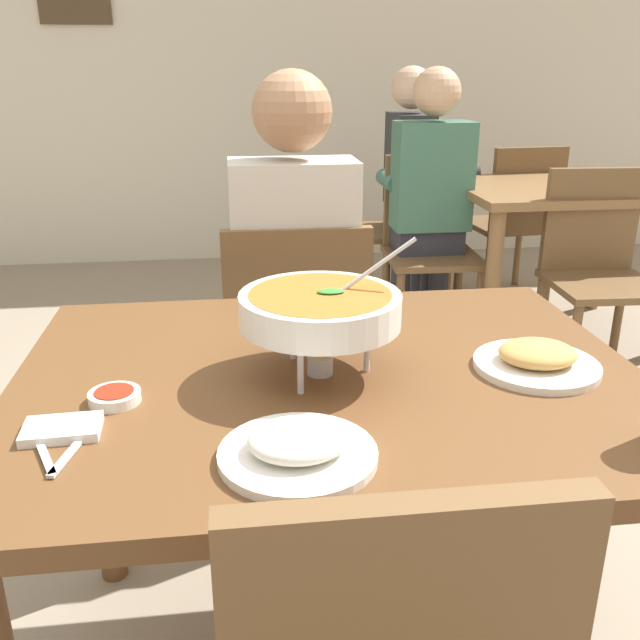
% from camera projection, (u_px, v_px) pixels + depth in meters
% --- Properties ---
extents(cafe_rear_partition, '(10.00, 0.10, 3.00)m').
position_uv_depth(cafe_rear_partition, '(251.00, 34.00, 4.54)').
color(cafe_rear_partition, beige).
rests_on(cafe_rear_partition, ground_plane).
extents(dining_table_main, '(1.19, 0.93, 0.77)m').
position_uv_depth(dining_table_main, '(330.00, 424.00, 1.36)').
color(dining_table_main, brown).
rests_on(dining_table_main, ground_plane).
extents(chair_diner_main, '(0.44, 0.44, 0.90)m').
position_uv_depth(chair_diner_main, '(295.00, 346.00, 2.11)').
color(chair_diner_main, brown).
rests_on(chair_diner_main, ground_plane).
extents(diner_main, '(0.40, 0.45, 1.31)m').
position_uv_depth(diner_main, '(293.00, 269.00, 2.06)').
color(diner_main, '#2D2D38').
rests_on(diner_main, ground_plane).
extents(curry_bowl, '(0.33, 0.30, 0.26)m').
position_uv_depth(curry_bowl, '(320.00, 310.00, 1.27)').
color(curry_bowl, silver).
rests_on(curry_bowl, dining_table_main).
extents(rice_plate, '(0.24, 0.24, 0.06)m').
position_uv_depth(rice_plate, '(298.00, 447.00, 1.02)').
color(rice_plate, white).
rests_on(rice_plate, dining_table_main).
extents(appetizer_plate, '(0.24, 0.24, 0.06)m').
position_uv_depth(appetizer_plate, '(537.00, 359.00, 1.33)').
color(appetizer_plate, white).
rests_on(appetizer_plate, dining_table_main).
extents(sauce_dish, '(0.09, 0.09, 0.02)m').
position_uv_depth(sauce_dish, '(115.00, 396.00, 1.20)').
color(sauce_dish, white).
rests_on(sauce_dish, dining_table_main).
extents(napkin_folded, '(0.12, 0.09, 0.02)m').
position_uv_depth(napkin_folded, '(62.00, 429.00, 1.10)').
color(napkin_folded, white).
rests_on(napkin_folded, dining_table_main).
extents(fork_utensil, '(0.08, 0.16, 0.01)m').
position_uv_depth(fork_utensil, '(42.00, 448.00, 1.05)').
color(fork_utensil, silver).
rests_on(fork_utensil, dining_table_main).
extents(spoon_utensil, '(0.05, 0.17, 0.01)m').
position_uv_depth(spoon_utensil, '(75.00, 446.00, 1.06)').
color(spoon_utensil, silver).
rests_on(spoon_utensil, dining_table_main).
extents(dining_table_far, '(1.00, 0.80, 0.77)m').
position_uv_depth(dining_table_far, '(558.00, 213.00, 3.39)').
color(dining_table_far, brown).
rests_on(dining_table_far, ground_plane).
extents(chair_bg_left, '(0.47, 0.47, 0.90)m').
position_uv_depth(chair_bg_left, '(417.00, 218.00, 3.84)').
color(chair_bg_left, brown).
rests_on(chair_bg_left, ground_plane).
extents(chair_bg_middle, '(0.46, 0.46, 0.90)m').
position_uv_depth(chair_bg_middle, '(429.00, 238.00, 3.42)').
color(chair_bg_middle, brown).
rests_on(chair_bg_middle, ground_plane).
extents(chair_bg_right, '(0.46, 0.46, 0.90)m').
position_uv_depth(chair_bg_right, '(597.00, 262.00, 2.99)').
color(chair_bg_right, brown).
rests_on(chair_bg_right, ground_plane).
extents(chair_bg_corner, '(0.48, 0.48, 0.90)m').
position_uv_depth(chair_bg_corner, '(516.00, 215.00, 3.92)').
color(chair_bg_corner, brown).
rests_on(chair_bg_corner, ground_plane).
extents(patron_bg_left, '(0.45, 0.40, 1.31)m').
position_uv_depth(patron_bg_left, '(415.00, 174.00, 3.79)').
color(patron_bg_left, '#2D2D38').
rests_on(patron_bg_left, ground_plane).
extents(patron_bg_middle, '(0.40, 0.45, 1.31)m').
position_uv_depth(patron_bg_middle, '(429.00, 190.00, 3.32)').
color(patron_bg_middle, '#2D2D38').
rests_on(patron_bg_middle, ground_plane).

